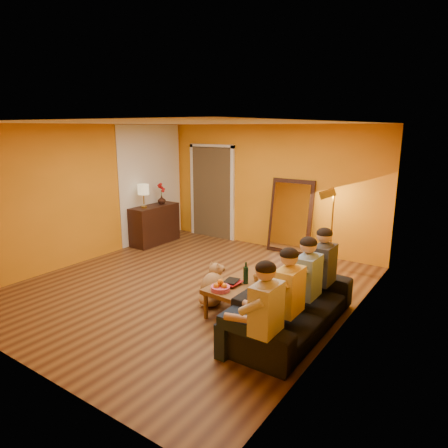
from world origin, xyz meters
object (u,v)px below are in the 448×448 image
Objects in this scene: person_far_right at (324,271)px; person_far_left at (266,317)px; sofa at (294,306)px; wine_bottle at (246,273)px; coffee_table at (244,295)px; sideboard at (155,224)px; person_mid_left at (289,299)px; mirror_frame at (291,216)px; person_mid_right at (308,284)px; floor_lamp at (332,230)px; dog at (213,284)px; table_lamp at (144,196)px; tumbler at (256,278)px; laptop at (268,276)px; vase at (162,200)px.

person_far_left is at bearing -90.00° from person_far_right.
sofa is 7.02× the size of wine_bottle.
sideboard is at bearing 156.43° from coffee_table.
mirror_frame is at bearing 114.88° from person_mid_left.
sideboard is at bearing 164.32° from person_far_right.
person_far_right is at bearing 90.00° from person_mid_right.
coffee_table is at bearing -121.77° from floor_lamp.
person_far_left is 1.00× the size of person_far_right.
dog is 0.51× the size of person_mid_left.
mirror_frame is at bearing 26.32° from table_lamp.
dog is at bearing -158.71° from tumbler.
dog is 0.59m from wine_bottle.
table_lamp is 1.56× the size of laptop.
mirror_frame is at bearing 100.87° from laptop.
vase reaches higher than sideboard.
person_far_right reaches higher than tumbler.
wine_bottle is at bearing -147.24° from person_far_right.
floor_lamp is at bearing 5.39° from vase.
laptop is (-0.77, 1.47, -0.18)m from person_far_left.
vase is (0.00, 0.55, -0.16)m from table_lamp.
person_mid_right is at bearing -18.67° from table_lamp.
sideboard is 4.95m from person_mid_left.
dog is 3.33× the size of vase.
laptop is at bearing 117.60° from person_far_left.
sofa is 1.78× the size of person_mid_right.
coffee_table is 1.00× the size of person_far_left.
coffee_table is 1.97× the size of dog.
table_lamp is at bearing 155.74° from laptop.
tumbler is at bearing -111.82° from laptop.
person_far_right is (0.13, 0.65, 0.29)m from sofa.
laptop is (-0.77, -0.18, -0.18)m from person_far_right.
sideboard is 6.35× the size of vase.
sideboard is at bearing 66.13° from sofa.
person_far_right is 0.94m from tumbler.
tumbler is at bearing -28.03° from vase.
wine_bottle is at bearing -178.18° from person_mid_right.
tumbler is 0.24m from laptop.
floor_lamp is 2.99m from person_mid_left.
floor_lamp is 4.65× the size of wine_bottle.
laptop reaches higher than coffee_table.
person_far_right is at bearing -95.54° from floor_lamp.
person_far_right is (0.95, 0.53, 0.40)m from coffee_table.
laptop is (0.06, 0.23, -0.03)m from tumbler.
vase is at bearing 63.37° from sofa.
sideboard is 3.62× the size of laptop.
coffee_table is 1.18m from person_mid_left.
mirror_frame is at bearing 124.41° from person_far_right.
person_mid_left is 3.94× the size of wine_bottle.
mirror_frame is 3.32m from sofa.
table_lamp is 0.42× the size of person_mid_left.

